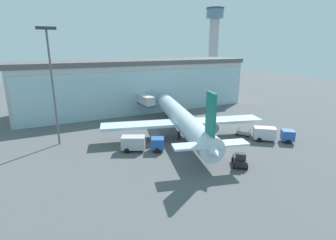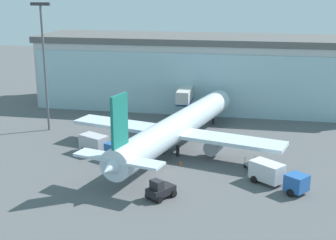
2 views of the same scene
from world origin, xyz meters
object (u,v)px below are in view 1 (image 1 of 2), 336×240
apron_light_mast (52,79)px  fuel_truck (272,134)px  catering_truck (141,143)px  safety_cone_wingtip (112,144)px  pushback_tug (240,160)px  airplane (182,119)px  control_tower (214,40)px  jet_bridge (142,99)px  safety_cone_nose (203,142)px  baggage_cart (243,133)px

apron_light_mast → fuel_truck: (37.04, -15.58, -10.70)m
catering_truck → safety_cone_wingtip: 6.14m
apron_light_mast → fuel_truck: size_ratio=2.89×
pushback_tug → safety_cone_wingtip: bearing=76.4°
pushback_tug → fuel_truck: bearing=-31.4°
airplane → pushback_tug: size_ratio=10.38×
control_tower → jet_bridge: bearing=-139.4°
control_tower → catering_truck: (-60.65, -67.60, -19.23)m
control_tower → safety_cone_nose: control_tower is taller
control_tower → baggage_cart: (-39.09, -68.78, -20.19)m
apron_light_mast → airplane: bearing=-13.5°
catering_truck → apron_light_mast: bearing=167.8°
jet_bridge → fuel_truck: 33.04m
jet_bridge → airplane: size_ratio=0.31×
airplane → safety_cone_nose: size_ratio=70.24×
airplane → apron_light_mast: bearing=89.8°
jet_bridge → safety_cone_wingtip: bearing=144.4°
control_tower → pushback_tug: (-49.11, -79.64, -19.72)m
control_tower → apron_light_mast: (-73.37, -57.97, -8.53)m
pushback_tug → catering_truck: bearing=76.9°
control_tower → apron_light_mast: bearing=-141.7°
safety_cone_wingtip → baggage_cart: bearing=-12.5°
catering_truck → baggage_cart: 21.61m
jet_bridge → airplane: bearing=-176.0°
control_tower → catering_truck: control_tower is taller
baggage_cart → fuel_truck: bearing=-3.3°
apron_light_mast → safety_cone_wingtip: apron_light_mast is taller
control_tower → safety_cone_wingtip: (-64.66, -63.12, -20.42)m
jet_bridge → apron_light_mast: apron_light_mast is taller
catering_truck → fuel_truck: (24.31, -5.95, 0.00)m
apron_light_mast → catering_truck: size_ratio=2.75×
jet_bridge → control_tower: size_ratio=0.34×
airplane → baggage_cart: airplane is taller
jet_bridge → baggage_cart: jet_bridge is taller
apron_light_mast → safety_cone_nose: bearing=-24.1°
jet_bridge → control_tower: bearing=-51.1°
catering_truck → fuel_truck: same height
airplane → safety_cone_wingtip: bearing=101.9°
pushback_tug → apron_light_mast: bearing=81.4°
jet_bridge → fuel_truck: (15.98, -28.77, -2.92)m
apron_light_mast → safety_cone_nose: size_ratio=37.75×
pushback_tug → safety_cone_nose: (0.31, 10.67, -0.70)m
catering_truck → pushback_tug: size_ratio=2.03×
jet_bridge → apron_light_mast: 26.03m
control_tower → safety_cone_nose: bearing=-125.3°
airplane → baggage_cart: bearing=-101.7°
safety_cone_nose → control_tower: bearing=54.7°
catering_truck → safety_cone_wingtip: catering_truck is taller
fuel_truck → safety_cone_wingtip: (-28.33, 10.43, -1.19)m
airplane → pushback_tug: 16.41m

